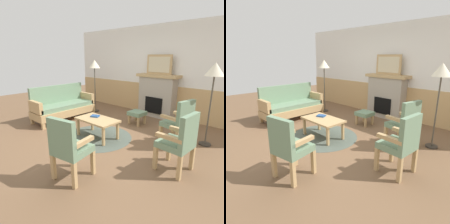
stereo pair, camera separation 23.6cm
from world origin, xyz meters
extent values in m
plane|color=brown|center=(0.00, 0.00, 0.00)|extent=(14.00, 14.00, 0.00)
cube|color=white|center=(0.00, 2.60, 1.35)|extent=(7.20, 0.12, 2.70)
cube|color=tan|center=(0.00, 2.53, 0.47)|extent=(7.20, 0.02, 0.95)
cube|color=#A39989|center=(0.00, 2.35, 0.60)|extent=(1.10, 0.36, 1.20)
cube|color=black|center=(0.00, 2.16, 0.38)|extent=(0.56, 0.02, 0.48)
cube|color=tan|center=(0.00, 2.35, 1.24)|extent=(1.30, 0.44, 0.08)
cube|color=tan|center=(0.00, 2.35, 1.56)|extent=(0.80, 0.03, 0.56)
cube|color=beige|center=(0.00, 2.33, 1.56)|extent=(0.68, 0.01, 0.44)
cube|color=tan|center=(-1.49, -0.60, 0.08)|extent=(0.08, 0.08, 0.16)
cube|color=tan|center=(-1.49, 1.08, 0.08)|extent=(0.08, 0.08, 0.16)
cube|color=tan|center=(-2.09, -0.60, 0.08)|extent=(0.08, 0.08, 0.16)
cube|color=tan|center=(-2.09, 1.08, 0.08)|extent=(0.08, 0.08, 0.16)
cube|color=tan|center=(-1.79, 0.24, 0.26)|extent=(0.70, 1.80, 0.20)
cube|color=gray|center=(-1.79, 0.24, 0.42)|extent=(0.60, 1.70, 0.12)
cube|color=gray|center=(-2.09, 0.24, 0.73)|extent=(0.10, 1.70, 0.50)
cube|color=tan|center=(-1.79, -0.61, 0.53)|extent=(0.60, 0.10, 0.30)
cube|color=tan|center=(-1.79, 1.09, 0.53)|extent=(0.60, 0.10, 0.30)
cube|color=tan|center=(-0.54, -0.23, 0.20)|extent=(0.05, 0.05, 0.40)
cube|color=tan|center=(0.30, -0.23, 0.20)|extent=(0.05, 0.05, 0.40)
cube|color=tan|center=(-0.54, 0.21, 0.20)|extent=(0.05, 0.05, 0.40)
cube|color=tan|center=(0.30, 0.21, 0.20)|extent=(0.05, 0.05, 0.40)
cube|color=tan|center=(-0.12, -0.01, 0.42)|extent=(0.96, 0.56, 0.04)
cylinder|color=#4C564C|center=(-0.12, -0.01, 0.00)|extent=(1.57, 1.57, 0.01)
cube|color=navy|center=(-0.28, 0.08, 0.46)|extent=(0.23, 0.22, 0.03)
cube|color=tan|center=(-0.15, 1.20, 0.13)|extent=(0.05, 0.05, 0.26)
cube|color=tan|center=(0.15, 1.20, 0.13)|extent=(0.05, 0.05, 0.26)
cube|color=tan|center=(-0.15, 1.50, 0.13)|extent=(0.05, 0.05, 0.26)
cube|color=tan|center=(0.15, 1.50, 0.13)|extent=(0.05, 0.05, 0.26)
cube|color=gray|center=(0.00, 1.35, 0.31)|extent=(0.40, 0.40, 0.10)
cube|color=tan|center=(1.09, 0.67, 0.20)|extent=(0.07, 0.07, 0.40)
cube|color=tan|center=(1.18, 1.08, 0.20)|extent=(0.07, 0.07, 0.40)
cube|color=tan|center=(1.51, 0.59, 0.20)|extent=(0.07, 0.07, 0.40)
cube|color=tan|center=(1.59, 1.00, 0.20)|extent=(0.07, 0.07, 0.40)
cube|color=gray|center=(1.34, 0.84, 0.45)|extent=(0.57, 0.57, 0.10)
cube|color=gray|center=(1.54, 0.80, 0.74)|extent=(0.17, 0.49, 0.48)
cube|color=tan|center=(1.30, 0.63, 0.62)|extent=(0.45, 0.16, 0.06)
cube|color=tan|center=(1.38, 1.04, 0.62)|extent=(0.45, 0.16, 0.06)
cube|color=tan|center=(1.53, -0.26, 0.20)|extent=(0.06, 0.06, 0.40)
cube|color=tan|center=(1.56, 0.16, 0.20)|extent=(0.06, 0.06, 0.40)
cube|color=tan|center=(1.95, -0.28, 0.20)|extent=(0.06, 0.06, 0.40)
cube|color=tan|center=(1.97, 0.14, 0.20)|extent=(0.06, 0.06, 0.40)
cube|color=gray|center=(1.75, -0.06, 0.45)|extent=(0.51, 0.51, 0.10)
cube|color=gray|center=(1.95, -0.07, 0.74)|extent=(0.11, 0.48, 0.48)
cube|color=tan|center=(1.74, -0.27, 0.62)|extent=(0.44, 0.09, 0.06)
cube|color=tan|center=(1.76, 0.14, 0.62)|extent=(0.44, 0.09, 0.06)
cube|color=tan|center=(0.48, -1.12, 0.20)|extent=(0.07, 0.07, 0.40)
cube|color=tan|center=(0.89, -1.04, 0.20)|extent=(0.07, 0.07, 0.40)
cube|color=tan|center=(0.56, -1.53, 0.20)|extent=(0.07, 0.07, 0.40)
cube|color=tan|center=(0.97, -1.46, 0.20)|extent=(0.07, 0.07, 0.40)
cube|color=gray|center=(0.73, -1.29, 0.45)|extent=(0.56, 0.56, 0.10)
cube|color=gray|center=(0.76, -1.49, 0.74)|extent=(0.49, 0.17, 0.48)
cube|color=tan|center=(0.53, -1.33, 0.62)|extent=(0.15, 0.45, 0.06)
cube|color=tan|center=(0.93, -1.25, 0.62)|extent=(0.15, 0.45, 0.06)
cylinder|color=#332D28|center=(-1.80, 1.46, 0.01)|extent=(0.24, 0.24, 0.03)
cylinder|color=#4C473D|center=(-1.80, 1.46, 0.73)|extent=(0.03, 0.03, 1.40)
cone|color=beige|center=(-1.80, 1.46, 1.55)|extent=(0.36, 0.36, 0.25)
cylinder|color=#332D28|center=(1.82, 1.26, 0.01)|extent=(0.24, 0.24, 0.03)
cylinder|color=#4C473D|center=(1.82, 1.26, 0.73)|extent=(0.03, 0.03, 1.40)
cone|color=beige|center=(1.82, 1.26, 1.55)|extent=(0.36, 0.36, 0.25)
camera|label=1|loc=(2.96, -2.83, 1.79)|focal=31.35mm
camera|label=2|loc=(3.13, -2.66, 1.79)|focal=31.35mm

